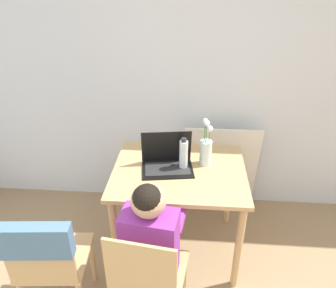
{
  "coord_description": "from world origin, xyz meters",
  "views": [
    {
      "loc": [
        -0.06,
        -0.37,
        2.02
      ],
      "look_at": [
        -0.21,
        1.59,
        0.92
      ],
      "focal_mm": 35.0,
      "sensor_mm": 36.0,
      "label": 1
    }
  ],
  "objects_px": {
    "chair_occupied": "(148,279)",
    "chair_spare": "(45,255)",
    "laptop": "(167,160)",
    "person_seated": "(152,237)",
    "water_bottle": "(184,154)",
    "flower_vase": "(206,149)"
  },
  "relations": [
    {
      "from": "laptop",
      "to": "chair_occupied",
      "type": "bearing_deg",
      "value": -102.75
    },
    {
      "from": "chair_occupied",
      "to": "chair_spare",
      "type": "relative_size",
      "value": 0.99
    },
    {
      "from": "water_bottle",
      "to": "chair_occupied",
      "type": "bearing_deg",
      "value": -103.45
    },
    {
      "from": "chair_occupied",
      "to": "chair_spare",
      "type": "bearing_deg",
      "value": 6.67
    },
    {
      "from": "flower_vase",
      "to": "water_bottle",
      "type": "bearing_deg",
      "value": -156.01
    },
    {
      "from": "flower_vase",
      "to": "laptop",
      "type": "bearing_deg",
      "value": -167.85
    },
    {
      "from": "person_seated",
      "to": "laptop",
      "type": "height_order",
      "value": "person_seated"
    },
    {
      "from": "chair_spare",
      "to": "person_seated",
      "type": "height_order",
      "value": "person_seated"
    },
    {
      "from": "laptop",
      "to": "flower_vase",
      "type": "relative_size",
      "value": 1.1
    },
    {
      "from": "chair_occupied",
      "to": "chair_spare",
      "type": "xyz_separation_m",
      "value": [
        -0.58,
        0.01,
        0.14
      ]
    },
    {
      "from": "chair_occupied",
      "to": "flower_vase",
      "type": "relative_size",
      "value": 2.39
    },
    {
      "from": "chair_spare",
      "to": "flower_vase",
      "type": "distance_m",
      "value": 1.22
    },
    {
      "from": "flower_vase",
      "to": "chair_spare",
      "type": "bearing_deg",
      "value": -139.99
    },
    {
      "from": "person_seated",
      "to": "laptop",
      "type": "xyz_separation_m",
      "value": [
        0.04,
        0.6,
        0.14
      ]
    },
    {
      "from": "chair_spare",
      "to": "flower_vase",
      "type": "height_order",
      "value": "flower_vase"
    },
    {
      "from": "person_seated",
      "to": "water_bottle",
      "type": "height_order",
      "value": "person_seated"
    },
    {
      "from": "person_seated",
      "to": "laptop",
      "type": "distance_m",
      "value": 0.62
    },
    {
      "from": "chair_spare",
      "to": "laptop",
      "type": "distance_m",
      "value": 0.98
    },
    {
      "from": "chair_occupied",
      "to": "laptop",
      "type": "bearing_deg",
      "value": -86.32
    },
    {
      "from": "chair_occupied",
      "to": "water_bottle",
      "type": "bearing_deg",
      "value": -95.57
    },
    {
      "from": "person_seated",
      "to": "water_bottle",
      "type": "bearing_deg",
      "value": -96.59
    },
    {
      "from": "water_bottle",
      "to": "person_seated",
      "type": "bearing_deg",
      "value": -104.47
    }
  ]
}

